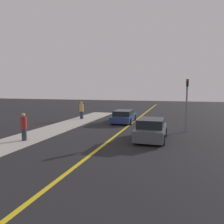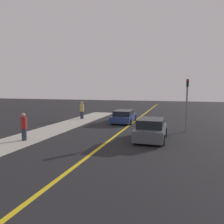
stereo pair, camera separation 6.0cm
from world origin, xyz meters
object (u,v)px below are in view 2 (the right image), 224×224
at_px(car_near_right_lane, 151,130).
at_px(car_ahead_center, 124,116).
at_px(pedestrian_far_standing, 82,110).
at_px(traffic_light, 187,100).
at_px(pedestrian_mid_group, 24,127).

xyz_separation_m(car_near_right_lane, car_ahead_center, (-3.45, 6.77, -0.09)).
relative_size(car_ahead_center, pedestrian_far_standing, 2.44).
xyz_separation_m(car_near_right_lane, traffic_light, (2.27, 3.41, 1.81)).
bearing_deg(car_near_right_lane, car_ahead_center, 117.07).
xyz_separation_m(pedestrian_mid_group, pedestrian_far_standing, (-0.66, 10.02, 0.05)).
bearing_deg(pedestrian_far_standing, car_near_right_lane, -41.20).
relative_size(pedestrian_mid_group, traffic_light, 0.43).
xyz_separation_m(car_ahead_center, traffic_light, (5.72, -3.36, 1.89)).
bearing_deg(pedestrian_far_standing, car_ahead_center, -4.74).
height_order(car_ahead_center, pedestrian_mid_group, pedestrian_mid_group).
height_order(car_near_right_lane, traffic_light, traffic_light).
relative_size(car_near_right_lane, pedestrian_mid_group, 2.22).
height_order(pedestrian_mid_group, pedestrian_far_standing, pedestrian_far_standing).
bearing_deg(pedestrian_mid_group, traffic_light, 32.63).
distance_m(car_ahead_center, pedestrian_far_standing, 4.77).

